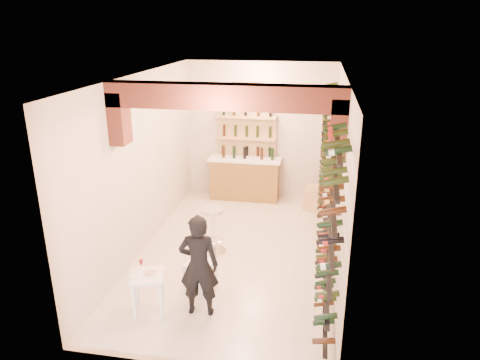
% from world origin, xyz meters
% --- Properties ---
extents(ground, '(6.00, 6.00, 0.00)m').
position_xyz_m(ground, '(0.00, 0.00, 0.00)').
color(ground, beige).
rests_on(ground, ground).
extents(room_shell, '(3.52, 6.02, 3.21)m').
position_xyz_m(room_shell, '(0.00, -0.26, 2.25)').
color(room_shell, beige).
rests_on(room_shell, ground).
extents(wine_rack, '(0.32, 5.70, 2.56)m').
position_xyz_m(wine_rack, '(1.53, 0.00, 1.55)').
color(wine_rack, black).
rests_on(wine_rack, ground).
extents(back_counter, '(1.70, 0.62, 1.29)m').
position_xyz_m(back_counter, '(-0.30, 2.65, 0.53)').
color(back_counter, olive).
rests_on(back_counter, ground).
extents(back_shelving, '(1.40, 0.31, 2.73)m').
position_xyz_m(back_shelving, '(-0.30, 2.89, 1.17)').
color(back_shelving, tan).
rests_on(back_shelving, ground).
extents(tasting_table, '(0.57, 0.57, 0.80)m').
position_xyz_m(tasting_table, '(-0.91, -2.08, 0.54)').
color(tasting_table, white).
rests_on(tasting_table, ground).
extents(white_stool, '(0.49, 0.49, 0.51)m').
position_xyz_m(white_stool, '(-0.33, -1.37, 0.25)').
color(white_stool, white).
rests_on(white_stool, ground).
extents(person, '(0.60, 0.43, 1.55)m').
position_xyz_m(person, '(-0.20, -1.91, 0.78)').
color(person, black).
rests_on(person, ground).
extents(chrome_barstool, '(0.46, 0.46, 0.88)m').
position_xyz_m(chrome_barstool, '(-0.42, -0.10, 0.51)').
color(chrome_barstool, silver).
rests_on(chrome_barstool, ground).
extents(crate_lower, '(0.60, 0.51, 0.30)m').
position_xyz_m(crate_lower, '(1.40, 2.20, 0.15)').
color(crate_lower, tan).
rests_on(crate_lower, ground).
extents(crate_upper, '(0.51, 0.41, 0.27)m').
position_xyz_m(crate_upper, '(1.40, 2.20, 0.44)').
color(crate_upper, tan).
rests_on(crate_upper, crate_lower).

